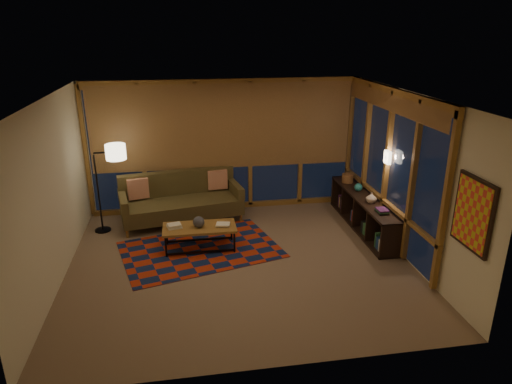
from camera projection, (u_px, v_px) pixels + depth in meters
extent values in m
cube|color=#7F6A4D|center=(240.00, 262.00, 7.50)|extent=(5.50, 5.00, 0.01)
cube|color=silver|center=(238.00, 97.00, 6.57)|extent=(5.50, 5.00, 0.01)
cube|color=#F1E7BD|center=(224.00, 146.00, 9.35)|extent=(5.50, 0.01, 2.70)
cube|color=#F1E7BD|center=(270.00, 263.00, 4.72)|extent=(5.50, 0.01, 2.70)
cube|color=#F1E7BD|center=(51.00, 195.00, 6.62)|extent=(0.01, 5.00, 2.70)
cube|color=#F1E7BD|center=(406.00, 176.00, 7.45)|extent=(0.01, 5.00, 2.70)
cube|color=#B12C11|center=(201.00, 249.00, 7.92)|extent=(2.96, 2.34, 0.01)
sphere|color=black|center=(199.00, 222.00, 7.78)|extent=(0.25, 0.25, 0.20)
cylinder|color=brown|center=(348.00, 178.00, 9.33)|extent=(0.28, 0.28, 0.17)
sphere|color=teal|center=(358.00, 187.00, 8.83)|extent=(0.17, 0.17, 0.16)
imported|color=#BDA790|center=(371.00, 198.00, 8.23)|extent=(0.22, 0.22, 0.20)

